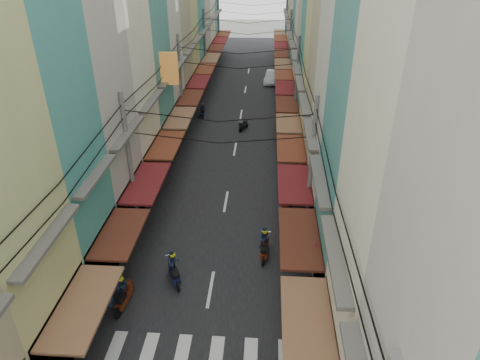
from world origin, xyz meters
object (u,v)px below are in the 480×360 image
at_px(white_car, 272,83).
at_px(market_umbrella, 361,321).
at_px(traffic_sign, 314,258).
at_px(bicycle, 335,267).

distance_m(white_car, market_umbrella, 38.74).
bearing_deg(market_umbrella, traffic_sign, 113.00).
bearing_deg(white_car, bicycle, -75.84).
xyz_separation_m(bicycle, market_umbrella, (0.03, -5.62, 2.19)).
height_order(bicycle, traffic_sign, traffic_sign).
relative_size(bicycle, traffic_sign, 0.49).
bearing_deg(traffic_sign, bicycle, 56.51).
xyz_separation_m(white_car, traffic_sign, (1.76, -35.10, 2.31)).
bearing_deg(market_umbrella, bicycle, 90.32).
bearing_deg(bicycle, white_car, -6.21).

